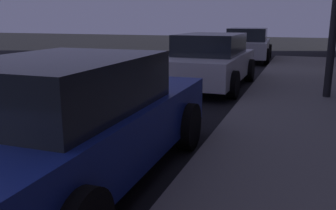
{
  "coord_description": "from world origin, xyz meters",
  "views": [
    {
      "loc": [
        5.17,
        0.3,
        1.81
      ],
      "look_at": [
        4.14,
        3.09,
        1.1
      ],
      "focal_mm": 38.68,
      "sensor_mm": 36.0,
      "label": 1
    }
  ],
  "objects": [
    {
      "name": "car_silver",
      "position": [
        2.85,
        16.75,
        0.7
      ],
      "size": [
        2.24,
        4.37,
        1.43
      ],
      "color": "#B7B7BF",
      "rests_on": "ground"
    },
    {
      "name": "car_white",
      "position": [
        2.85,
        9.88,
        0.72
      ],
      "size": [
        2.01,
        4.2,
        1.43
      ],
      "color": "silver",
      "rests_on": "ground"
    },
    {
      "name": "car_blue",
      "position": [
        2.85,
        3.56,
        0.71
      ],
      "size": [
        2.09,
        4.48,
        1.43
      ],
      "color": "navy",
      "rests_on": "ground"
    }
  ]
}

